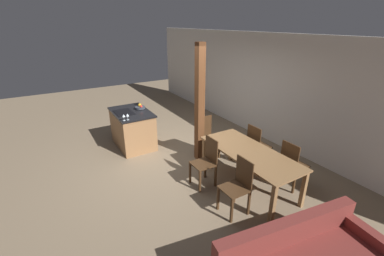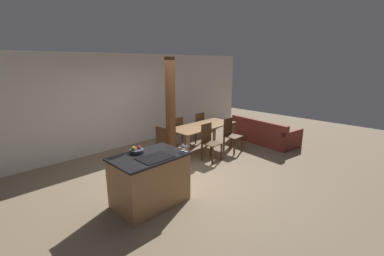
% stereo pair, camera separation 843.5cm
% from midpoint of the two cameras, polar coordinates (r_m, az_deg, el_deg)
% --- Properties ---
extents(ground_plane, '(16.00, 16.00, 0.00)m').
position_cam_midpoint_polar(ground_plane, '(4.14, 38.55, -24.15)').
color(ground_plane, '#847056').
extents(wall_back, '(11.20, 0.08, 2.70)m').
position_cam_midpoint_polar(wall_back, '(6.00, 51.52, 0.91)').
color(wall_back, silver).
rests_on(wall_back, ground_plane).
extents(kitchen_island, '(1.26, 0.83, 0.92)m').
position_cam_midpoint_polar(kitchen_island, '(3.84, 21.31, -14.94)').
color(kitchen_island, '#9E7047').
rests_on(kitchen_island, ground_plane).
extents(fruit_bowl, '(0.25, 0.25, 0.12)m').
position_cam_midpoint_polar(fruit_bowl, '(3.80, 24.03, -6.86)').
color(fruit_bowl, '#383D47').
rests_on(fruit_bowl, kitchen_island).
extents(wine_glass_near, '(0.07, 0.07, 0.15)m').
position_cam_midpoint_polar(wine_glass_near, '(3.04, 26.99, -13.53)').
color(wine_glass_near, silver).
rests_on(wine_glass_near, kitchen_island).
extents(wine_glass_middle, '(0.07, 0.07, 0.15)m').
position_cam_midpoint_polar(wine_glass_middle, '(3.10, 27.87, -12.93)').
color(wine_glass_middle, silver).
rests_on(wine_glass_middle, kitchen_island).
extents(dining_table, '(2.03, 0.85, 0.73)m').
position_cam_midpoint_polar(dining_table, '(4.54, 65.39, -19.18)').
color(dining_table, olive).
rests_on(dining_table, ground_plane).
extents(dining_chair_near_left, '(0.40, 0.40, 0.95)m').
position_cam_midpoint_polar(dining_chair_near_left, '(3.97, 58.65, -23.74)').
color(dining_chair_near_left, '#472D19').
rests_on(dining_chair_near_left, ground_plane).
extents(dining_chair_near_right, '(0.40, 0.40, 0.95)m').
position_cam_midpoint_polar(dining_chair_near_right, '(4.21, 71.92, -26.80)').
color(dining_chair_near_right, '#472D19').
rests_on(dining_chair_near_right, ground_plane).
extents(dining_chair_far_left, '(0.40, 0.40, 0.95)m').
position_cam_midpoint_polar(dining_chair_far_left, '(5.09, 59.26, -15.26)').
color(dining_chair_far_left, '#472D19').
rests_on(dining_chair_far_left, ground_plane).
extents(dining_chair_far_right, '(0.40, 0.40, 0.95)m').
position_cam_midpoint_polar(dining_chair_far_right, '(5.28, 69.15, -18.10)').
color(dining_chair_far_right, '#472D19').
rests_on(dining_chair_far_right, ground_plane).
extents(dining_chair_head_end, '(0.40, 0.40, 0.95)m').
position_cam_midpoint_polar(dining_chair_head_end, '(4.48, 47.25, -15.00)').
color(dining_chair_head_end, '#472D19').
rests_on(dining_chair_head_end, ground_plane).
extents(timber_post, '(0.16, 0.16, 2.57)m').
position_cam_midpoint_polar(timber_post, '(3.94, 49.98, -7.01)').
color(timber_post, brown).
rests_on(timber_post, ground_plane).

